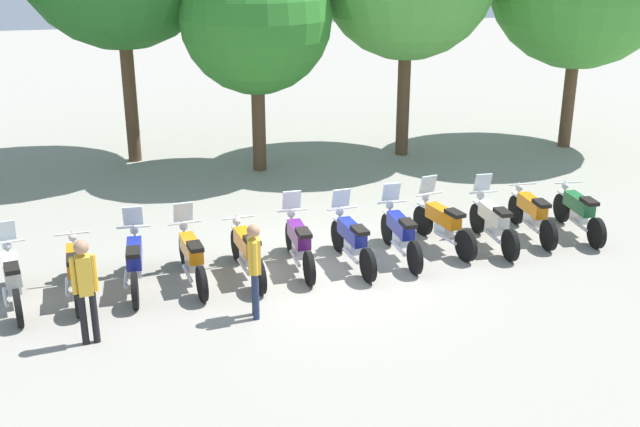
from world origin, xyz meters
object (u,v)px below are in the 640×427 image
at_px(motorcycle_0, 12,278).
at_px(motorcycle_1, 75,269).
at_px(motorcycle_3, 192,256).
at_px(motorcycle_5, 299,242).
at_px(motorcycle_6, 352,240).
at_px(motorcycle_4, 247,251).
at_px(motorcycle_9, 493,221).
at_px(motorcycle_2, 135,261).
at_px(person_1, 85,283).
at_px(tree_2, 256,18).
at_px(motorcycle_8, 443,223).
at_px(person_2, 254,264).
at_px(motorcycle_10, 532,213).
at_px(motorcycle_11, 579,211).
at_px(motorcycle_7, 400,233).

bearing_deg(motorcycle_0, motorcycle_1, -93.29).
bearing_deg(motorcycle_0, motorcycle_3, -96.95).
distance_m(motorcycle_5, motorcycle_6, 1.03).
bearing_deg(motorcycle_4, motorcycle_6, -95.76).
distance_m(motorcycle_0, motorcycle_9, 9.26).
height_order(motorcycle_6, motorcycle_9, same).
bearing_deg(motorcycle_3, motorcycle_2, 83.04).
bearing_deg(person_1, motorcycle_2, -28.88).
distance_m(motorcycle_4, tree_2, 7.71).
bearing_deg(motorcycle_9, tree_2, 30.80).
relative_size(motorcycle_5, tree_2, 0.37).
bearing_deg(motorcycle_0, motorcycle_2, -94.82).
xyz_separation_m(motorcycle_2, person_1, (-0.72, -1.91, 0.52)).
distance_m(motorcycle_3, motorcycle_8, 5.15).
relative_size(motorcycle_8, motorcycle_9, 0.99).
relative_size(motorcycle_6, person_2, 1.31).
relative_size(motorcycle_8, tree_2, 0.36).
height_order(motorcycle_10, motorcycle_11, same).
bearing_deg(person_1, motorcycle_5, -68.86).
bearing_deg(motorcycle_8, motorcycle_3, 83.79).
height_order(motorcycle_2, motorcycle_5, same).
xyz_separation_m(motorcycle_4, motorcycle_8, (4.10, 0.52, 0.01)).
bearing_deg(motorcycle_9, motorcycle_5, 92.37).
xyz_separation_m(motorcycle_2, motorcycle_10, (8.20, 0.73, -0.01)).
relative_size(motorcycle_3, motorcycle_7, 1.00).
xyz_separation_m(motorcycle_1, motorcycle_7, (6.15, 0.36, 0.01)).
bearing_deg(motorcycle_2, tree_2, -24.59).
xyz_separation_m(motorcycle_2, motorcycle_8, (6.14, 0.57, 0.00)).
relative_size(motorcycle_4, person_2, 1.31).
distance_m(motorcycle_7, motorcycle_10, 3.11).
distance_m(motorcycle_5, motorcycle_11, 6.17).
bearing_deg(motorcycle_0, motorcycle_4, -97.56).
bearing_deg(motorcycle_7, motorcycle_10, -82.81).
bearing_deg(motorcycle_6, person_1, 106.46).
xyz_separation_m(motorcycle_9, tree_2, (-3.85, 6.37, 3.49)).
xyz_separation_m(motorcycle_3, motorcycle_8, (5.12, 0.56, 0.00)).
height_order(motorcycle_4, motorcycle_8, motorcycle_8).
bearing_deg(motorcycle_0, motorcycle_5, -96.48).
height_order(motorcycle_1, motorcycle_2, motorcycle_2).
bearing_deg(motorcycle_6, motorcycle_9, -90.81).
height_order(motorcycle_0, motorcycle_1, motorcycle_0).
xyz_separation_m(motorcycle_6, motorcycle_11, (5.13, 0.49, -0.01)).
height_order(person_2, tree_2, tree_2).
bearing_deg(motorcycle_8, motorcycle_4, 84.74).
bearing_deg(motorcycle_9, motorcycle_11, -85.18).
xyz_separation_m(motorcycle_7, motorcycle_9, (2.05, 0.17, 0.00)).
height_order(motorcycle_5, motorcycle_9, same).
bearing_deg(motorcycle_9, person_2, 111.00).
xyz_separation_m(motorcycle_3, motorcycle_9, (6.16, 0.41, 0.00)).
height_order(motorcycle_3, motorcycle_11, motorcycle_3).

